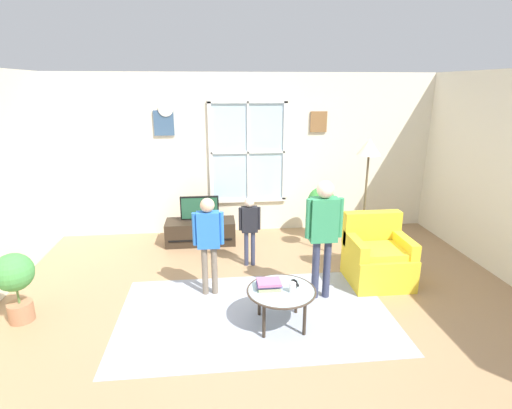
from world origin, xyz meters
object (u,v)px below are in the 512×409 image
Objects in this scene: person_black_shirt at (250,223)px; potted_plant_by_window at (321,208)px; armchair at (377,258)px; tv_stand at (201,232)px; book_stack at (269,284)px; potted_plant_corner at (15,279)px; television at (200,208)px; person_blue_shirt at (208,235)px; coffee_table at (281,292)px; person_green_shirt at (323,227)px; remote_near_books at (295,284)px; remote_near_cup at (295,283)px; floor_lamp at (368,160)px; cup at (292,287)px.

potted_plant_by_window is at bearing 35.45° from person_black_shirt.
armchair is 0.86× the size of person_black_shirt.
potted_plant_by_window reaches higher than tv_stand.
potted_plant_corner reaches higher than book_stack.
television is at bearing 128.25° from person_black_shirt.
person_blue_shirt is 2.10m from potted_plant_corner.
armchair is (2.33, -1.55, -0.27)m from television.
coffee_table is 0.93m from person_green_shirt.
remote_near_books is (0.16, 0.09, 0.04)m from coffee_table.
armchair is at bearing 30.95° from remote_near_cup.
television is at bearing 47.05° from potted_plant_corner.
floor_lamp is at bearing -2.98° from person_black_shirt.
book_stack is 2.64m from potted_plant_by_window.
floor_lamp is (1.61, -0.08, 0.87)m from person_black_shirt.
floor_lamp is at bearing 13.85° from potted_plant_corner.
potted_plant_corner is (-3.38, -0.14, -0.41)m from person_green_shirt.
television is 4.34× the size of remote_near_cup.
potted_plant_corner is (-3.88, -2.02, -0.03)m from potted_plant_by_window.
remote_near_cup is at bearing 13.12° from book_stack.
armchair reaches higher than remote_near_books.
armchair is at bearing -77.36° from potted_plant_by_window.
tv_stand is 0.62× the size of floor_lamp.
remote_near_books is (0.06, 0.14, -0.04)m from cup.
potted_plant_by_window reaches higher than remote_near_cup.
person_green_shirt is at bearing -157.97° from armchair.
armchair is 0.71× the size of person_blue_shirt.
floor_lamp is (2.16, 0.67, 0.74)m from person_blue_shirt.
floor_lamp is (1.24, 1.33, 1.08)m from remote_near_books.
potted_plant_by_window is (0.49, 1.88, -0.38)m from person_green_shirt.
tv_stand is 1.41× the size of potted_plant_corner.
book_stack is 0.26× the size of person_black_shirt.
television is 2.81m from armchair.
remote_near_books is 0.77m from person_green_shirt.
book_stack is 0.31m from remote_near_cup.
remote_near_books is (0.29, 0.04, -0.03)m from book_stack.
tv_stand is 2.80m from armchair.
tv_stand is at bearing 146.30° from armchair.
tv_stand is 2.51m from person_green_shirt.
cup is at bearing -110.59° from remote_near_cup.
tv_stand is at bearing 156.78° from floor_lamp.
coffee_table is 7.03× the size of cup.
floor_lamp reaches higher than potted_plant_by_window.
tv_stand is at bearing 47.09° from potted_plant_corner.
book_stack is at bearing -71.51° from tv_stand.
remote_near_cup is at bearing -134.75° from person_green_shirt.
tv_stand is 0.90× the size of person_blue_shirt.
book_stack reaches higher than coffee_table.
potted_plant_by_window reaches higher than remote_near_books.
person_black_shirt is at bearing 92.90° from book_stack.
cup is at bearing -131.45° from floor_lamp.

